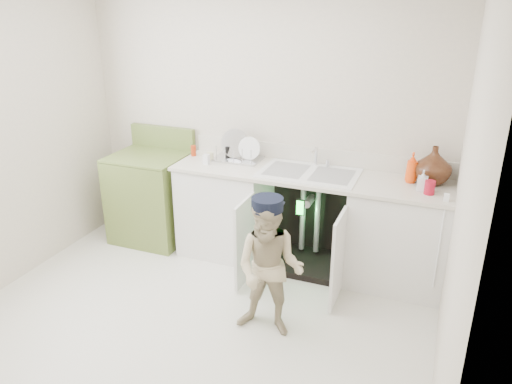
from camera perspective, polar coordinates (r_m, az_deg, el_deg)
ground at (r=3.97m, az=-7.36°, el=-14.78°), size 3.50×3.50×0.00m
room_shell at (r=3.38m, az=-8.37°, el=2.49°), size 6.00×5.50×1.26m
counter_run at (r=4.52m, az=6.23°, el=-2.99°), size 2.44×1.02×1.21m
avocado_stove at (r=5.13m, az=-11.81°, el=-0.40°), size 0.71×0.65×1.10m
repair_worker at (r=3.59m, az=1.57°, el=-8.67°), size 0.53×0.92×1.06m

